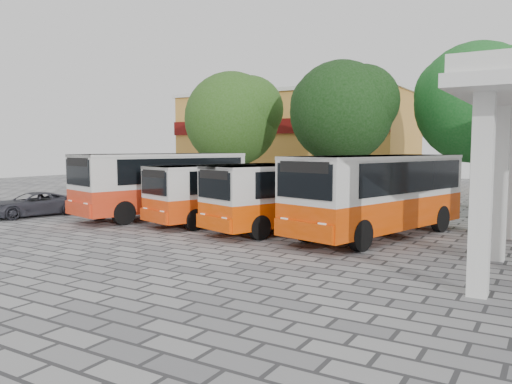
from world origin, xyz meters
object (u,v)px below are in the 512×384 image
Objects in this scene: bus_centre_left at (225,189)px; parked_car at (32,204)px; bus_far_left at (163,180)px; bus_centre_right at (289,192)px; bus_far_right at (378,190)px.

bus_centre_left is 10.17m from parked_car.
bus_centre_right is (7.30, -0.38, -0.24)m from bus_far_left.
bus_far_left reaches higher than parked_car.
bus_centre_left is (3.80, -0.04, -0.28)m from bus_far_left.
bus_far_left is 1.00× the size of bus_far_right.
bus_far_right reaches higher than bus_centre_right.
bus_centre_right is 3.71m from bus_far_right.
bus_far_right is 2.14× the size of parked_car.
bus_centre_right is at bearing -159.64° from bus_far_right.
bus_centre_right reaches higher than bus_centre_left.
bus_centre_left is at bearing -165.82° from bus_centre_right.
bus_far_right is at bearing 25.31° from parked_car.
bus_far_left reaches higher than bus_centre_right.
bus_centre_left is 3.52m from bus_centre_right.
bus_far_left is at bearing -163.17° from bus_centre_right.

